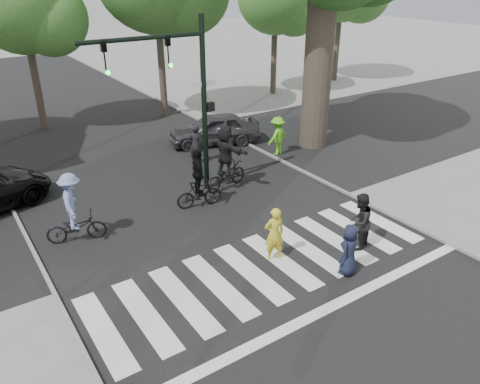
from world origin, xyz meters
The scene contains 17 objects.
ground centered at (0.00, 0.00, 0.00)m, with size 120.00×120.00×0.00m, color gray.
road_stem centered at (0.00, 5.00, 0.01)m, with size 10.00×70.00×0.01m, color black.
road_cross centered at (0.00, 8.00, 0.01)m, with size 70.00×10.00×0.01m, color black.
curb_left centered at (-5.05, 5.00, 0.05)m, with size 0.10×70.00×0.10m, color gray.
curb_right centered at (5.05, 5.00, 0.05)m, with size 0.10×70.00×0.10m, color gray.
crosswalk centered at (0.00, 0.66, 0.01)m, with size 10.00×3.85×0.01m.
traffic_signal centered at (0.35, 6.20, 3.90)m, with size 4.45×0.29×6.00m.
bg_tree_2 centered at (-1.76, 16.62, 5.78)m, with size 5.04×4.80×8.40m.
pedestrian_woman centered at (0.41, 1.21, 0.78)m, with size 0.57×0.37×1.56m, color gold.
pedestrian_child centered at (1.59, -0.42, 0.72)m, with size 0.70×0.46×1.43m, color #181D32.
pedestrian_adult centered at (2.73, 0.31, 0.85)m, with size 0.83×0.64×1.70m, color black.
cyclist_left centered at (-3.80, 5.17, 0.93)m, with size 1.79×1.23×2.14m.
cyclist_mid centered at (0.26, 5.08, 0.84)m, with size 1.61×1.00×2.03m.
cyclist_right centered at (1.79, 5.83, 1.06)m, with size 1.98×1.83×2.38m.
car_grey centered at (3.91, 10.17, 0.70)m, with size 1.65×4.09×1.39m, color #3B3A3F.
bystander_hivis centered at (5.44, 7.49, 0.83)m, with size 1.07×0.62×1.66m, color #5DD920.
bystander_dark centered at (2.07, 8.56, 0.81)m, with size 0.59×0.39×1.62m, color black.
Camera 1 is at (-6.44, -7.31, 7.27)m, focal length 35.00 mm.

